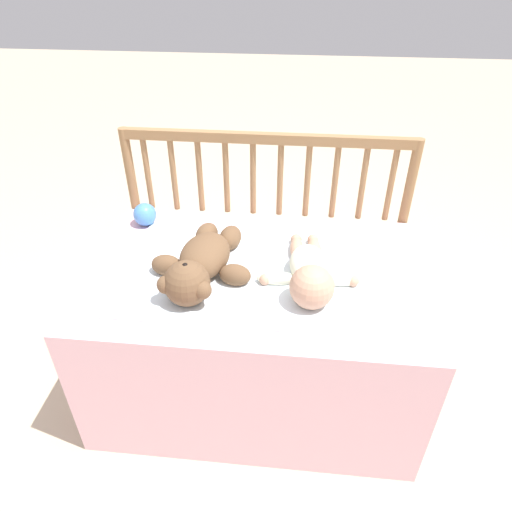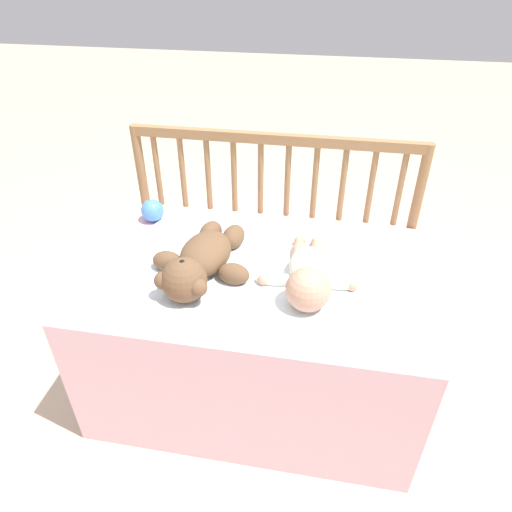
{
  "view_description": "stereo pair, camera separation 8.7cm",
  "coord_description": "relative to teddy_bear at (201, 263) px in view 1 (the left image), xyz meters",
  "views": [
    {
      "loc": [
        0.12,
        -1.18,
        1.42
      ],
      "look_at": [
        0.0,
        -0.0,
        0.59
      ],
      "focal_mm": 32.0,
      "sensor_mm": 36.0,
      "label": 1
    },
    {
      "loc": [
        0.21,
        -1.16,
        1.42
      ],
      "look_at": [
        0.0,
        -0.0,
        0.59
      ],
      "focal_mm": 32.0,
      "sensor_mm": 36.0,
      "label": 2
    }
  ],
  "objects": [
    {
      "name": "ground_plane",
      "position": [
        0.17,
        0.05,
        -0.59
      ],
      "size": [
        12.0,
        12.0,
        0.0
      ],
      "primitive_type": "plane",
      "color": "#C6B293"
    },
    {
      "name": "crib_mattress",
      "position": [
        0.17,
        0.05,
        -0.32
      ],
      "size": [
        1.09,
        0.71,
        0.53
      ],
      "color": "#EDB7C6",
      "rests_on": "ground_plane"
    },
    {
      "name": "crib_rail",
      "position": [
        0.17,
        0.43,
        0.01
      ],
      "size": [
        1.09,
        0.04,
        0.85
      ],
      "color": "#997047",
      "rests_on": "ground_plane"
    },
    {
      "name": "blanket",
      "position": [
        0.16,
        0.04,
        -0.05
      ],
      "size": [
        0.84,
        0.53,
        0.01
      ],
      "color": "white",
      "rests_on": "crib_mattress"
    },
    {
      "name": "teddy_bear",
      "position": [
        0.0,
        0.0,
        0.0
      ],
      "size": [
        0.33,
        0.44,
        0.14
      ],
      "color": "brown",
      "rests_on": "crib_mattress"
    },
    {
      "name": "baby",
      "position": [
        0.34,
        -0.0,
        -0.01
      ],
      "size": [
        0.33,
        0.4,
        0.13
      ],
      "color": "#EAEACC",
      "rests_on": "crib_mattress"
    },
    {
      "name": "toy_ball",
      "position": [
        -0.27,
        0.3,
        -0.01
      ],
      "size": [
        0.09,
        0.09,
        0.09
      ],
      "color": "#4C8CDB",
      "rests_on": "crib_mattress"
    }
  ]
}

